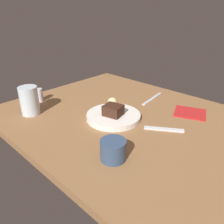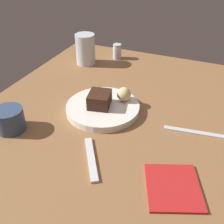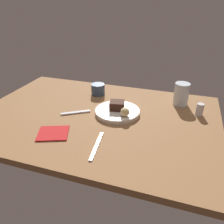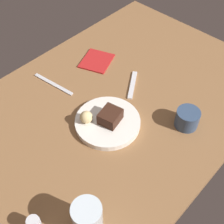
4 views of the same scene
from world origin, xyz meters
The scene contains 10 objects.
dining_table centered at (0.00, 0.00, 1.50)cm, with size 120.00×84.00×3.00cm, color brown.
dessert_plate centered at (-9.89, -4.91, 4.07)cm, with size 22.55×22.55×2.13cm, color white.
chocolate_cake_slice centered at (-9.34, -5.67, 7.28)cm, with size 7.25×6.32×4.29cm, color #381E14.
bread_roll centered at (-15.09, -0.08, 7.31)cm, with size 4.36×4.36×4.36cm, color #DBC184.
salt_shaker centered at (-49.25, -16.18, 6.11)cm, with size 3.67×3.67×6.32cm.
water_glass centered at (-39.40, -26.12, 9.13)cm, with size 7.90×7.90×12.26cm, color silver.
coffee_cup centered at (8.46, -24.73, 6.28)cm, with size 8.04×8.04×6.56cm, color #334766.
dessert_spoon centered at (10.60, 1.34, 3.35)cm, with size 15.00×1.80×0.70cm, color silver.
butter_knife centered at (-10.05, 24.14, 3.25)cm, with size 19.00×1.40×0.50cm, color silver.
folded_napkin centered at (11.34, 21.73, 3.30)cm, with size 13.05×11.56×0.60cm, color #B21E1E.
Camera 3 is at (-39.33, 92.70, 58.09)cm, focal length 36.43 mm.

